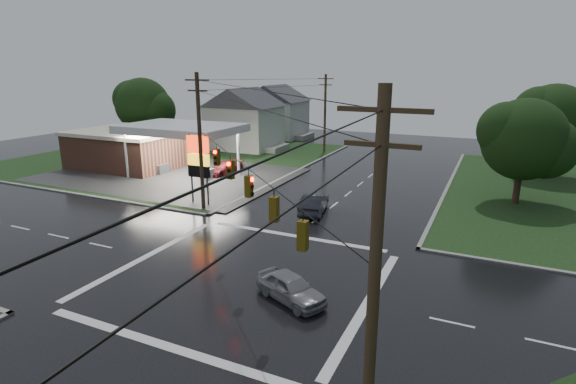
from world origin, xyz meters
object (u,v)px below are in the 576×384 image
at_px(tree_nw_behind, 144,105).
at_px(car_pump, 224,168).
at_px(house_far, 276,111).
at_px(utility_pole_n, 325,112).
at_px(gas_station, 139,146).
at_px(utility_pole_se, 373,296).
at_px(pylon_sign, 198,158).
at_px(utility_pole_nw, 200,140).
at_px(house_near, 244,118).
at_px(car_crossing, 291,287).
at_px(car_north, 314,203).
at_px(tree_ne_far, 555,119).
at_px(tree_ne_near, 526,140).

height_order(tree_nw_behind, car_pump, tree_nw_behind).
bearing_deg(house_far, tree_nw_behind, -123.44).
bearing_deg(utility_pole_n, house_far, 141.23).
height_order(gas_station, utility_pole_se, utility_pole_se).
distance_m(pylon_sign, car_pump, 11.61).
bearing_deg(utility_pole_n, utility_pole_nw, -90.00).
distance_m(house_near, car_crossing, 44.66).
bearing_deg(pylon_sign, car_north, 11.09).
height_order(pylon_sign, car_pump, pylon_sign).
distance_m(house_far, tree_ne_far, 41.57).
bearing_deg(car_crossing, utility_pole_nw, 75.17).
relative_size(utility_pole_nw, tree_ne_near, 1.22).
height_order(utility_pole_n, car_pump, utility_pole_n).
bearing_deg(tree_ne_far, utility_pole_se, -99.98).
bearing_deg(tree_ne_near, house_near, 158.24).
xyz_separation_m(pylon_sign, house_near, (-10.45, 25.50, 0.39)).
bearing_deg(utility_pole_nw, utility_pole_n, 90.00).
relative_size(utility_pole_nw, tree_nw_behind, 1.10).
height_order(utility_pole_n, car_crossing, utility_pole_n).
xyz_separation_m(house_far, tree_ne_far, (39.10, -14.01, 1.77)).
bearing_deg(house_far, utility_pole_nw, -72.08).
relative_size(utility_pole_n, house_far, 0.95).
distance_m(pylon_sign, house_near, 27.56).
bearing_deg(utility_pole_se, house_far, 118.68).
bearing_deg(house_far, car_pump, -75.11).
height_order(gas_station, pylon_sign, pylon_sign).
bearing_deg(car_pump, car_north, -19.58).
xyz_separation_m(utility_pole_nw, tree_nw_behind, (-24.34, 20.49, 0.46)).
height_order(tree_ne_far, car_pump, tree_ne_far).
distance_m(house_near, tree_nw_behind, 14.33).
bearing_deg(tree_nw_behind, car_crossing, -39.99).
height_order(utility_pole_se, car_north, utility_pole_se).
relative_size(pylon_sign, car_north, 1.25).
xyz_separation_m(gas_station, house_far, (3.73, 28.30, 1.86)).
xyz_separation_m(gas_station, utility_pole_se, (35.18, -29.20, 3.17)).
distance_m(utility_pole_nw, tree_ne_near, 26.74).
height_order(gas_station, car_pump, gas_station).
relative_size(house_far, tree_ne_far, 1.13).
relative_size(utility_pole_nw, car_pump, 2.27).
height_order(gas_station, tree_ne_far, tree_ne_far).
distance_m(pylon_sign, tree_nw_behind, 30.49).
relative_size(utility_pole_se, tree_nw_behind, 1.10).
bearing_deg(car_crossing, tree_nw_behind, 74.97).
relative_size(utility_pole_n, tree_ne_near, 1.17).
relative_size(pylon_sign, tree_ne_far, 0.61).
xyz_separation_m(gas_station, utility_pole_n, (16.18, 18.30, 2.92)).
relative_size(utility_pole_n, car_pump, 2.17).
xyz_separation_m(utility_pole_n, tree_ne_far, (26.65, -4.01, 0.71)).
bearing_deg(house_near, pylon_sign, -67.72).
xyz_separation_m(pylon_sign, utility_pole_n, (1.00, 27.50, 1.46)).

